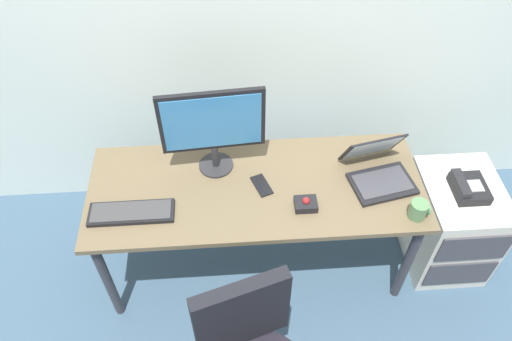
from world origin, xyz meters
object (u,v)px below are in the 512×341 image
(desk_phone, at_px, (468,188))
(laptop, at_px, (378,170))
(keyboard, at_px, (131,212))
(coffee_mug, at_px, (419,210))
(file_cabinet, at_px, (450,223))
(cell_phone, at_px, (262,186))
(monitor_main, at_px, (213,126))
(trackball_mouse, at_px, (306,204))

(desk_phone, height_order, laptop, laptop)
(keyboard, bearing_deg, coffee_mug, -4.40)
(file_cabinet, height_order, cell_phone, cell_phone)
(desk_phone, height_order, keyboard, keyboard)
(coffee_mug, xyz_separation_m, cell_phone, (-0.73, 0.24, -0.04))
(coffee_mug, bearing_deg, desk_phone, 30.38)
(laptop, relative_size, cell_phone, 2.70)
(monitor_main, bearing_deg, laptop, -9.07)
(laptop, bearing_deg, trackball_mouse, -156.78)
(keyboard, distance_m, laptop, 1.25)
(file_cabinet, bearing_deg, laptop, 175.74)
(desk_phone, relative_size, keyboard, 0.49)
(file_cabinet, distance_m, laptop, 0.67)
(cell_phone, bearing_deg, trackball_mouse, -55.60)
(trackball_mouse, bearing_deg, monitor_main, 145.13)
(trackball_mouse, relative_size, coffee_mug, 1.16)
(monitor_main, relative_size, keyboard, 1.25)
(laptop, distance_m, cell_phone, 0.60)
(trackball_mouse, relative_size, cell_phone, 0.77)
(trackball_mouse, height_order, coffee_mug, coffee_mug)
(keyboard, relative_size, cell_phone, 2.89)
(file_cabinet, xyz_separation_m, laptop, (-0.50, 0.04, 0.45))
(monitor_main, xyz_separation_m, coffee_mug, (0.96, -0.39, -0.24))
(monitor_main, xyz_separation_m, keyboard, (-0.41, -0.29, -0.28))
(file_cabinet, distance_m, cell_phone, 1.17)
(file_cabinet, bearing_deg, trackball_mouse, -171.53)
(monitor_main, bearing_deg, coffee_mug, -22.30)
(keyboard, relative_size, trackball_mouse, 3.73)
(desk_phone, distance_m, cell_phone, 1.09)
(trackball_mouse, bearing_deg, laptop, 23.22)
(keyboard, xyz_separation_m, cell_phone, (0.64, 0.13, -0.01))
(file_cabinet, distance_m, coffee_mug, 0.62)
(desk_phone, bearing_deg, coffee_mug, -149.62)
(keyboard, bearing_deg, desk_phone, 3.40)
(laptop, bearing_deg, coffee_mug, -63.25)
(cell_phone, bearing_deg, keyboard, 170.96)
(file_cabinet, xyz_separation_m, trackball_mouse, (-0.89, -0.13, 0.43))
(cell_phone, bearing_deg, monitor_main, 124.82)
(file_cabinet, bearing_deg, keyboard, -176.07)
(trackball_mouse, bearing_deg, cell_phone, 144.91)
(desk_phone, bearing_deg, keyboard, -176.60)
(monitor_main, xyz_separation_m, cell_phone, (0.23, -0.16, -0.28))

